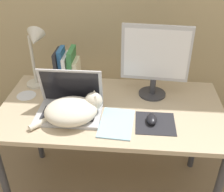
# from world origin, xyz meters

# --- Properties ---
(desk) EXTENTS (1.32, 0.69, 0.74)m
(desk) POSITION_xyz_m (0.00, 0.35, 0.66)
(desk) COLOR tan
(desk) RESTS_ON ground_plane
(laptop) EXTENTS (0.36, 0.25, 0.25)m
(laptop) POSITION_xyz_m (-0.23, 0.27, 0.79)
(laptop) COLOR #B7B7BC
(laptop) RESTS_ON desk
(cat) EXTENTS (0.38, 0.31, 0.14)m
(cat) POSITION_xyz_m (-0.20, 0.21, 0.80)
(cat) COLOR beige
(cat) RESTS_ON desk
(external_monitor) EXTENTS (0.40, 0.17, 0.45)m
(external_monitor) POSITION_xyz_m (0.24, 0.51, 0.98)
(external_monitor) COLOR #333338
(external_monitor) RESTS_ON desk
(mousepad) EXTENTS (0.21, 0.20, 0.00)m
(mousepad) POSITION_xyz_m (0.25, 0.21, 0.74)
(mousepad) COLOR #232328
(mousepad) RESTS_ON desk
(computer_mouse) EXTENTS (0.06, 0.10, 0.04)m
(computer_mouse) POSITION_xyz_m (0.23, 0.22, 0.76)
(computer_mouse) COLOR black
(computer_mouse) RESTS_ON mousepad
(book_row) EXTENTS (0.15, 0.17, 0.26)m
(book_row) POSITION_xyz_m (-0.31, 0.59, 0.85)
(book_row) COLOR #232328
(book_row) RESTS_ON desk
(desk_lamp) EXTENTS (0.17, 0.17, 0.41)m
(desk_lamp) POSITION_xyz_m (-0.49, 0.54, 1.01)
(desk_lamp) COLOR beige
(desk_lamp) RESTS_ON desk
(notepad) EXTENTS (0.19, 0.28, 0.01)m
(notepad) POSITION_xyz_m (0.04, 0.19, 0.74)
(notepad) COLOR #99C6E0
(notepad) RESTS_ON desk
(cd_disc) EXTENTS (0.12, 0.12, 0.00)m
(cd_disc) POSITION_xyz_m (-0.55, 0.43, 0.74)
(cd_disc) COLOR silver
(cd_disc) RESTS_ON desk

